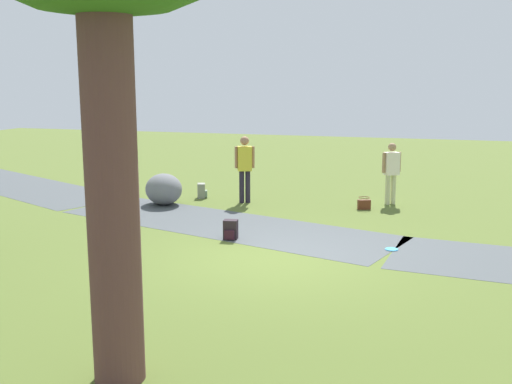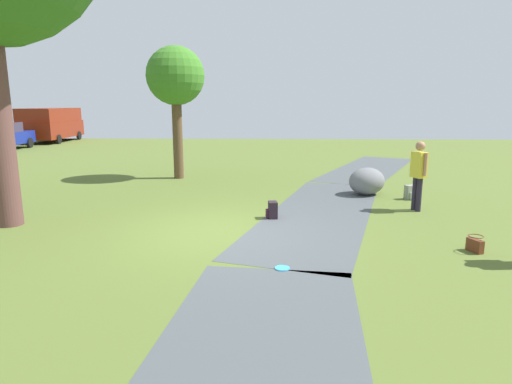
{
  "view_description": "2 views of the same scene",
  "coord_description": "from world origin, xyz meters",
  "px_view_note": "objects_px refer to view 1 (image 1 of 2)",
  "views": [
    {
      "loc": [
        -2.75,
        10.18,
        3.2
      ],
      "look_at": [
        0.54,
        -0.76,
        1.07
      ],
      "focal_mm": 42.58,
      "sensor_mm": 36.0,
      "label": 1
    },
    {
      "loc": [
        -8.78,
        -1.04,
        2.68
      ],
      "look_at": [
        0.66,
        -0.73,
        0.74
      ],
      "focal_mm": 30.59,
      "sensor_mm": 36.0,
      "label": 2
    }
  ],
  "objects_px": {
    "woman_with_handbag": "(391,169)",
    "man_near_boulder": "(245,164)",
    "frisbee_on_grass": "(392,249)",
    "backpack_by_boulder": "(202,191)",
    "spare_backpack_on_lawn": "(231,230)",
    "handbag_on_grass": "(364,204)",
    "lawn_boulder": "(164,189)"
  },
  "relations": [
    {
      "from": "woman_with_handbag",
      "to": "man_near_boulder",
      "type": "xyz_separation_m",
      "value": [
        3.68,
        0.9,
        0.1
      ]
    },
    {
      "from": "frisbee_on_grass",
      "to": "backpack_by_boulder",
      "type": "bearing_deg",
      "value": -34.88
    },
    {
      "from": "woman_with_handbag",
      "to": "backpack_by_boulder",
      "type": "height_order",
      "value": "woman_with_handbag"
    },
    {
      "from": "spare_backpack_on_lawn",
      "to": "handbag_on_grass",
      "type": "bearing_deg",
      "value": -121.39
    },
    {
      "from": "man_near_boulder",
      "to": "spare_backpack_on_lawn",
      "type": "distance_m",
      "value": 3.82
    },
    {
      "from": "lawn_boulder",
      "to": "handbag_on_grass",
      "type": "relative_size",
      "value": 4.17
    },
    {
      "from": "handbag_on_grass",
      "to": "backpack_by_boulder",
      "type": "bearing_deg",
      "value": -2.7
    },
    {
      "from": "man_near_boulder",
      "to": "spare_backpack_on_lawn",
      "type": "xyz_separation_m",
      "value": [
        -0.86,
        3.63,
        -0.83
      ]
    },
    {
      "from": "lawn_boulder",
      "to": "woman_with_handbag",
      "type": "xyz_separation_m",
      "value": [
        -5.62,
        -1.73,
        0.52
      ]
    },
    {
      "from": "spare_backpack_on_lawn",
      "to": "backpack_by_boulder",
      "type": "bearing_deg",
      "value": -60.75
    },
    {
      "from": "woman_with_handbag",
      "to": "frisbee_on_grass",
      "type": "height_order",
      "value": "woman_with_handbag"
    },
    {
      "from": "lawn_boulder",
      "to": "woman_with_handbag",
      "type": "distance_m",
      "value": 5.9
    },
    {
      "from": "handbag_on_grass",
      "to": "spare_backpack_on_lawn",
      "type": "xyz_separation_m",
      "value": [
        2.25,
        3.69,
        0.05
      ]
    },
    {
      "from": "woman_with_handbag",
      "to": "lawn_boulder",
      "type": "bearing_deg",
      "value": 17.12
    },
    {
      "from": "woman_with_handbag",
      "to": "spare_backpack_on_lawn",
      "type": "relative_size",
      "value": 3.99
    },
    {
      "from": "man_near_boulder",
      "to": "lawn_boulder",
      "type": "bearing_deg",
      "value": 23.22
    },
    {
      "from": "lawn_boulder",
      "to": "frisbee_on_grass",
      "type": "height_order",
      "value": "lawn_boulder"
    },
    {
      "from": "frisbee_on_grass",
      "to": "woman_with_handbag",
      "type": "bearing_deg",
      "value": -85.13
    },
    {
      "from": "lawn_boulder",
      "to": "man_near_boulder",
      "type": "relative_size",
      "value": 0.84
    },
    {
      "from": "man_near_boulder",
      "to": "spare_backpack_on_lawn",
      "type": "relative_size",
      "value": 4.37
    },
    {
      "from": "man_near_boulder",
      "to": "backpack_by_boulder",
      "type": "bearing_deg",
      "value": -11.4
    },
    {
      "from": "lawn_boulder",
      "to": "backpack_by_boulder",
      "type": "distance_m",
      "value": 1.27
    },
    {
      "from": "man_near_boulder",
      "to": "backpack_by_boulder",
      "type": "distance_m",
      "value": 1.58
    },
    {
      "from": "woman_with_handbag",
      "to": "man_near_boulder",
      "type": "height_order",
      "value": "man_near_boulder"
    },
    {
      "from": "man_near_boulder",
      "to": "frisbee_on_grass",
      "type": "height_order",
      "value": "man_near_boulder"
    },
    {
      "from": "lawn_boulder",
      "to": "frisbee_on_grass",
      "type": "bearing_deg",
      "value": 156.13
    },
    {
      "from": "spare_backpack_on_lawn",
      "to": "man_near_boulder",
      "type": "bearing_deg",
      "value": -76.67
    },
    {
      "from": "frisbee_on_grass",
      "to": "man_near_boulder",
      "type": "bearing_deg",
      "value": -40.65
    },
    {
      "from": "man_near_boulder",
      "to": "handbag_on_grass",
      "type": "relative_size",
      "value": 4.98
    },
    {
      "from": "lawn_boulder",
      "to": "woman_with_handbag",
      "type": "height_order",
      "value": "woman_with_handbag"
    },
    {
      "from": "man_near_boulder",
      "to": "handbag_on_grass",
      "type": "height_order",
      "value": "man_near_boulder"
    },
    {
      "from": "lawn_boulder",
      "to": "backpack_by_boulder",
      "type": "bearing_deg",
      "value": -119.21
    }
  ]
}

